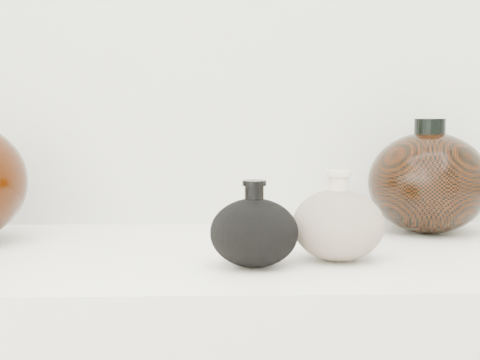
{
  "coord_description": "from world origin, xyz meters",
  "views": [
    {
      "loc": [
        -0.07,
        -0.01,
        1.09
      ],
      "look_at": [
        -0.04,
        0.92,
        1.01
      ],
      "focal_mm": 50.0,
      "sensor_mm": 36.0,
      "label": 1
    }
  ],
  "objects": [
    {
      "name": "cream_gourd_vase",
      "position": [
        0.1,
        0.88,
        0.95
      ],
      "size": [
        0.16,
        0.16,
        0.12
      ],
      "color": "#C1B399",
      "rests_on": "display_counter"
    },
    {
      "name": "right_round_pot",
      "position": [
        0.28,
        1.09,
        0.99
      ],
      "size": [
        0.24,
        0.24,
        0.19
      ],
      "color": "black",
      "rests_on": "display_counter"
    },
    {
      "name": "black_gourd_vase",
      "position": [
        -0.02,
        0.84,
        0.95
      ],
      "size": [
        0.14,
        0.14,
        0.11
      ],
      "color": "black",
      "rests_on": "display_counter"
    }
  ]
}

